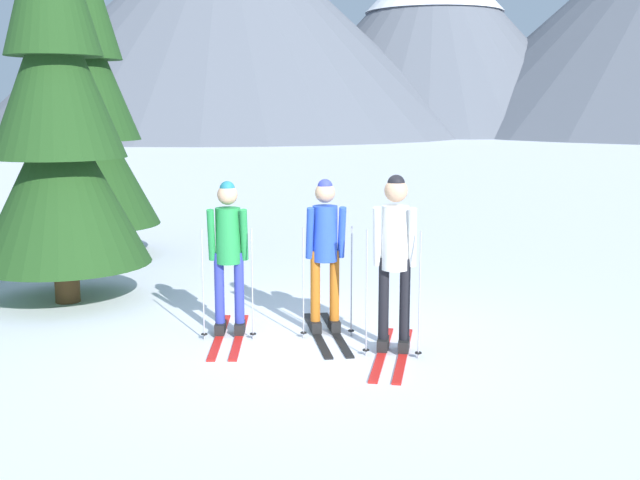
{
  "coord_description": "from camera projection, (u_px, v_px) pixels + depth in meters",
  "views": [
    {
      "loc": [
        1.43,
        -8.22,
        2.58
      ],
      "look_at": [
        0.07,
        0.4,
        1.05
      ],
      "focal_mm": 43.76,
      "sensor_mm": 36.0,
      "label": 1
    }
  ],
  "objects": [
    {
      "name": "ground_plane",
      "position": [
        308.0,
        339.0,
        8.67
      ],
      "size": [
        400.0,
        400.0,
        0.0
      ],
      "primitive_type": "plane",
      "color": "white"
    },
    {
      "name": "skier_in_green",
      "position": [
        229.0,
        249.0,
        8.67
      ],
      "size": [
        0.62,
        1.74,
        1.74
      ],
      "color": "red",
      "rests_on": "ground"
    },
    {
      "name": "skier_in_blue",
      "position": [
        325.0,
        249.0,
        8.74
      ],
      "size": [
        0.82,
        1.75,
        1.76
      ],
      "color": "black",
      "rests_on": "ground"
    },
    {
      "name": "skier_in_white",
      "position": [
        395.0,
        252.0,
        8.04
      ],
      "size": [
        0.61,
        1.8,
        1.87
      ],
      "color": "red",
      "rests_on": "ground"
    },
    {
      "name": "pine_tree_near",
      "position": [
        57.0,
        114.0,
        9.86
      ],
      "size": [
        2.22,
        2.22,
        5.35
      ],
      "color": "#51381E",
      "rests_on": "ground"
    },
    {
      "name": "pine_tree_mid",
      "position": [
        86.0,
        105.0,
        13.0
      ],
      "size": [
        2.31,
        2.31,
        5.58
      ],
      "color": "#51381E",
      "rests_on": "ground"
    },
    {
      "name": "mountain_ridge_distant",
      "position": [
        492.0,
        15.0,
        67.35
      ],
      "size": [
        84.15,
        52.68,
        21.11
      ],
      "color": "slate",
      "rests_on": "ground"
    }
  ]
}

